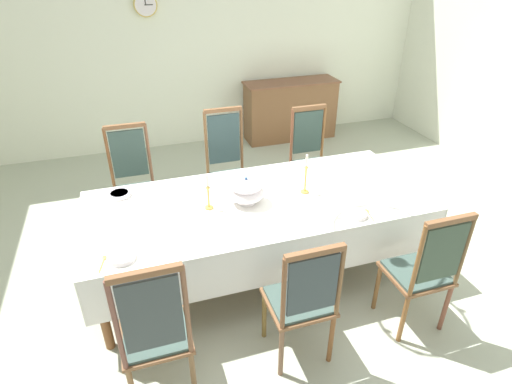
{
  "coord_description": "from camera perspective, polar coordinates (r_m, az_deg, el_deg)",
  "views": [
    {
      "loc": [
        -0.97,
        -3.0,
        2.62
      ],
      "look_at": [
        0.0,
        0.01,
        0.8
      ],
      "focal_mm": 29.57,
      "sensor_mm": 36.0,
      "label": 1
    }
  ],
  "objects": [
    {
      "name": "sideboard",
      "position": [
        6.72,
        4.65,
        10.99
      ],
      "size": [
        1.44,
        0.48,
        0.9
      ],
      "rotation": [
        0.0,
        0.0,
        3.14
      ],
      "color": "brown",
      "rests_on": "ground"
    },
    {
      "name": "candlestick_east",
      "position": [
        3.68,
        6.72,
        1.95
      ],
      "size": [
        0.07,
        0.07,
        0.36
      ],
      "color": "gold",
      "rests_on": "tablecloth"
    },
    {
      "name": "bowl_near_left",
      "position": [
        3.48,
        13.6,
        -2.98
      ],
      "size": [
        0.15,
        0.15,
        0.03
      ],
      "color": "white",
      "rests_on": "tablecloth"
    },
    {
      "name": "chair_south_b",
      "position": [
        2.98,
        6.32,
        -14.2
      ],
      "size": [
        0.44,
        0.42,
        1.07
      ],
      "color": "brown",
      "rests_on": "ground"
    },
    {
      "name": "bowl_far_left",
      "position": [
        3.84,
        -17.99,
        -0.26
      ],
      "size": [
        0.19,
        0.19,
        0.04
      ],
      "color": "white",
      "rests_on": "tablecloth"
    },
    {
      "name": "spoon_secondary",
      "position": [
        3.12,
        -19.91,
        -8.6
      ],
      "size": [
        0.06,
        0.17,
        0.01
      ],
      "rotation": [
        0.0,
        0.0,
        -0.24
      ],
      "color": "gold",
      "rests_on": "tablecloth"
    },
    {
      "name": "dining_table",
      "position": [
        3.64,
        0.32,
        -2.05
      ],
      "size": [
        2.9,
        1.22,
        0.76
      ],
      "color": "brown",
      "rests_on": "ground"
    },
    {
      "name": "mounted_clock",
      "position": [
        6.16,
        -14.74,
        23.3
      ],
      "size": [
        0.3,
        0.06,
        0.3
      ],
      "color": "#D1B251"
    },
    {
      "name": "back_wall",
      "position": [
        6.34,
        -9.46,
        20.5
      ],
      "size": [
        7.19,
        0.08,
        3.25
      ],
      "primitive_type": "cube",
      "color": "white",
      "rests_on": "ground"
    },
    {
      "name": "tablecloth",
      "position": [
        3.66,
        0.32,
        -2.43
      ],
      "size": [
        2.92,
        1.24,
        0.41
      ],
      "color": "white",
      "rests_on": "dining_table"
    },
    {
      "name": "ground",
      "position": [
        4.11,
        0.02,
        -10.06
      ],
      "size": [
        7.19,
        6.3,
        0.04
      ],
      "primitive_type": "cube",
      "color": "#A9B09B"
    },
    {
      "name": "soup_tureen",
      "position": [
        3.52,
        -1.34,
        0.25
      ],
      "size": [
        0.3,
        0.3,
        0.24
      ],
      "color": "white",
      "rests_on": "tablecloth"
    },
    {
      "name": "spoon_primary",
      "position": [
        3.56,
        14.9,
        -2.63
      ],
      "size": [
        0.05,
        0.18,
        0.01
      ],
      "rotation": [
        0.0,
        0.0,
        -0.17
      ],
      "color": "gold",
      "rests_on": "tablecloth"
    },
    {
      "name": "chair_south_a",
      "position": [
        2.8,
        -13.5,
        -17.85
      ],
      "size": [
        0.44,
        0.42,
        1.17
      ],
      "color": "brown",
      "rests_on": "ground"
    },
    {
      "name": "chair_north_a",
      "position": [
        4.45,
        -16.26,
        1.35
      ],
      "size": [
        0.44,
        0.42,
        1.16
      ],
      "rotation": [
        0.0,
        0.0,
        3.14
      ],
      "color": "brown",
      "rests_on": "ground"
    },
    {
      "name": "candlestick_west",
      "position": [
        3.45,
        -6.47,
        -0.46
      ],
      "size": [
        0.07,
        0.07,
        0.31
      ],
      "color": "gold",
      "rests_on": "tablecloth"
    },
    {
      "name": "bowl_near_right",
      "position": [
        3.08,
        -17.75,
        -8.34
      ],
      "size": [
        0.19,
        0.19,
        0.04
      ],
      "color": "white",
      "rests_on": "tablecloth"
    },
    {
      "name": "chair_north_c",
      "position": [
        4.85,
        7.42,
        4.74
      ],
      "size": [
        0.44,
        0.42,
        1.14
      ],
      "rotation": [
        0.0,
        0.0,
        3.14
      ],
      "color": "brown",
      "rests_on": "ground"
    },
    {
      "name": "chair_south_c",
      "position": [
        3.41,
        21.76,
        -9.7
      ],
      "size": [
        0.44,
        0.42,
        1.1
      ],
      "color": "brown",
      "rests_on": "ground"
    },
    {
      "name": "chair_north_b",
      "position": [
        4.54,
        -3.87,
        3.48
      ],
      "size": [
        0.44,
        0.42,
        1.22
      ],
      "rotation": [
        0.0,
        0.0,
        3.14
      ],
      "color": "brown",
      "rests_on": "ground"
    }
  ]
}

